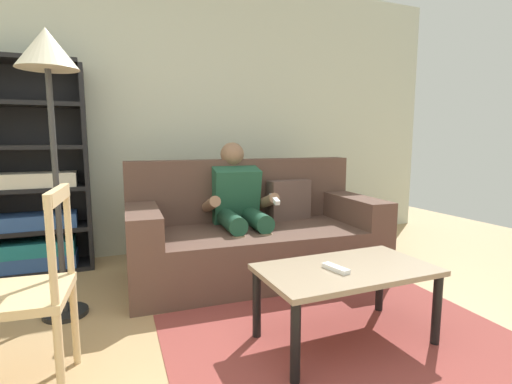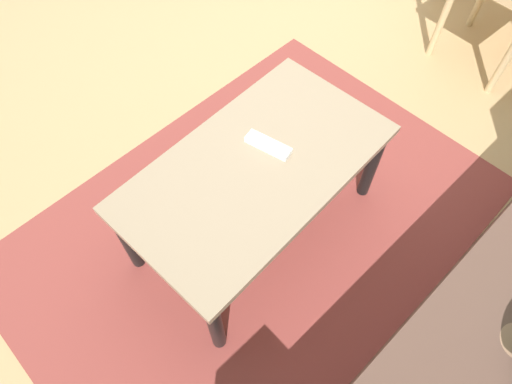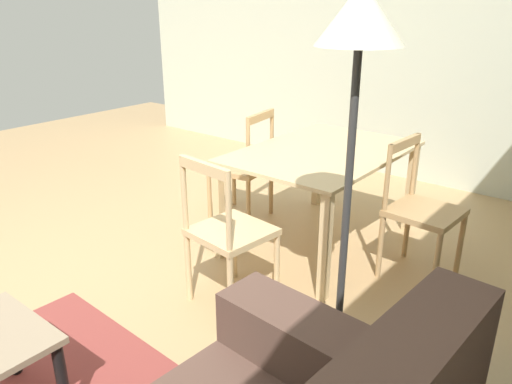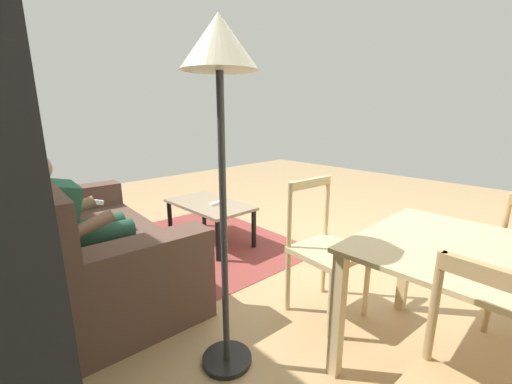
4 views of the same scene
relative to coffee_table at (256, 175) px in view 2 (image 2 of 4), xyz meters
name	(u,v)px [view 2 (image 2 of 4)]	position (x,y,z in m)	size (l,w,h in m)	color
ground_plane	(281,46)	(-0.93, -0.68, -0.38)	(9.15, 9.15, 0.00)	tan
coffee_table	(256,175)	(0.00, 0.00, 0.00)	(0.98, 0.54, 0.44)	gray
tv_remote	(268,145)	(-0.09, -0.02, 0.07)	(0.05, 0.17, 0.02)	white
area_rug	(256,224)	(0.00, 0.00, -0.37)	(2.00, 1.40, 0.01)	brown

